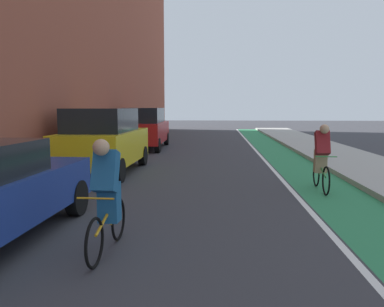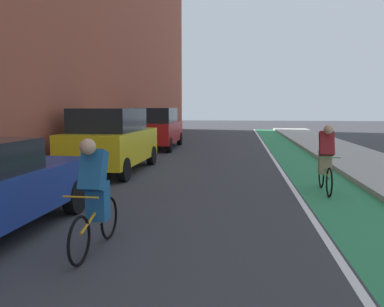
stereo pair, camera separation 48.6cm
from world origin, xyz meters
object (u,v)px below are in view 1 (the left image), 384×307
object	(u,v)px
cyclist_mid	(107,196)
cyclist_trailing	(321,156)
parked_suv_red	(146,128)
parked_suv_yellow_cab	(104,140)

from	to	relation	value
cyclist_mid	cyclist_trailing	distance (m)	5.94
parked_suv_red	cyclist_trailing	bearing A→B (deg)	-57.44
cyclist_mid	parked_suv_red	bearing A→B (deg)	98.10
cyclist_trailing	cyclist_mid	bearing A→B (deg)	-132.78
parked_suv_yellow_cab	cyclist_trailing	size ratio (longest dim) A/B	2.50
parked_suv_yellow_cab	cyclist_mid	world-z (taller)	parked_suv_yellow_cab
cyclist_trailing	parked_suv_yellow_cab	bearing A→B (deg)	159.42
parked_suv_yellow_cab	parked_suv_red	xyz separation A→B (m)	(0.00, 7.12, 0.00)
parked_suv_red	cyclist_mid	bearing A→B (deg)	-81.90
parked_suv_yellow_cab	cyclist_mid	distance (m)	6.89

